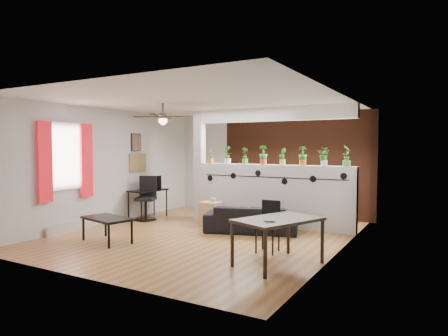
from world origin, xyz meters
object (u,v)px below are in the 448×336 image
potted_plant_6 (324,156)px  potted_plant_3 (263,154)px  cube_shelf (211,213)px  potted_plant_1 (228,154)px  office_chair (146,201)px  potted_plant_0 (211,155)px  cup (213,200)px  potted_plant_5 (303,155)px  potted_plant_4 (283,156)px  potted_plant_2 (245,155)px  potted_plant_7 (347,155)px  computer_desk (148,192)px  sofa (251,219)px  folding_chair (269,221)px  coffee_table (107,220)px  ceiling_fan (163,118)px  dining_table (278,223)px

potted_plant_6 → potted_plant_3: bearing=-180.0°
cube_shelf → potted_plant_1: bearing=82.3°
potted_plant_1 → cube_shelf: potted_plant_1 is taller
cube_shelf → office_chair: 1.69m
potted_plant_0 → cup: size_ratio=2.95×
potted_plant_6 → office_chair: size_ratio=0.36×
potted_plant_5 → potted_plant_4: bearing=180.0°
potted_plant_2 → potted_plant_7: size_ratio=0.90×
potted_plant_5 → computer_desk: 3.88m
sofa → office_chair: office_chair is taller
office_chair → folding_chair: 3.86m
potted_plant_1 → coffee_table: bearing=-107.8°
potted_plant_3 → computer_desk: potted_plant_3 is taller
potted_plant_7 → cube_shelf: potted_plant_7 is taller
potted_plant_4 → coffee_table: bearing=-128.4°
cup → potted_plant_4: bearing=23.2°
potted_plant_5 → cup: 2.18m
ceiling_fan → folding_chair: ceiling_fan is taller
potted_plant_0 → computer_desk: bearing=-159.0°
potted_plant_6 → dining_table: 2.83m
cube_shelf → computer_desk: 1.87m
potted_plant_7 → cube_shelf: bearing=-167.9°
computer_desk → folding_chair: bearing=-20.9°
cube_shelf → dining_table: dining_table is taller
potted_plant_4 → dining_table: 2.99m
potted_plant_1 → potted_plant_2: (0.45, 0.00, -0.01)m
dining_table → folding_chair: (-0.41, 0.64, -0.11)m
potted_plant_1 → potted_plant_4: bearing=0.0°
potted_plant_4 → cup: bearing=-156.8°
potted_plant_0 → potted_plant_5: potted_plant_5 is taller
ceiling_fan → potted_plant_5: bearing=38.3°
potted_plant_5 → potted_plant_7: bearing=0.0°
potted_plant_0 → folding_chair: (2.36, -2.03, -1.05)m
potted_plant_2 → dining_table: 3.39m
folding_chair → coffee_table: (-2.84, -0.85, -0.10)m
coffee_table → cup: bearing=68.8°
potted_plant_2 → potted_plant_3: (0.45, -0.00, 0.02)m
potted_plant_2 → dining_table: size_ratio=0.27×
potted_plant_1 → cube_shelf: (-0.09, -0.60, -1.31)m
potted_plant_0 → dining_table: (2.77, -2.67, -0.93)m
cube_shelf → computer_desk: (-1.83, 0.04, 0.37)m
dining_table → cube_shelf: bearing=139.4°
ceiling_fan → potted_plant_2: ceiling_fan is taller
potted_plant_4 → computer_desk: bearing=-170.2°
ceiling_fan → potted_plant_2: bearing=62.9°
potted_plant_0 → dining_table: 3.96m
potted_plant_3 → potted_plant_7: size_ratio=0.98×
potted_plant_1 → coffee_table: size_ratio=0.39×
office_chair → dining_table: (4.07, -1.85, 0.16)m
potted_plant_3 → computer_desk: bearing=-168.7°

